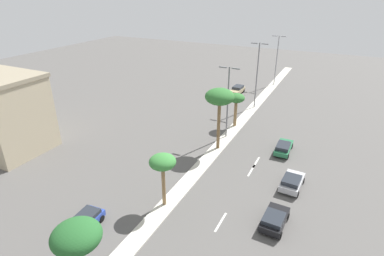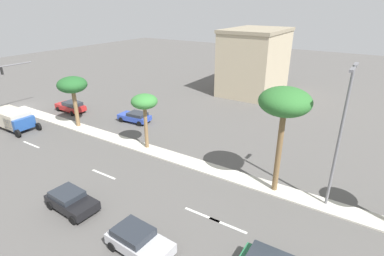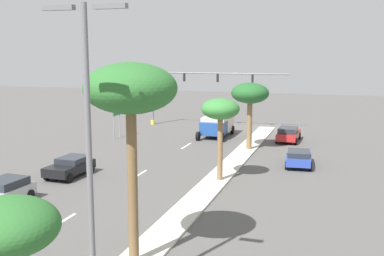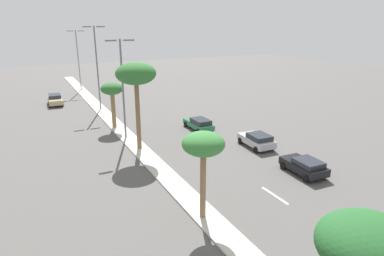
% 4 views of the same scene
% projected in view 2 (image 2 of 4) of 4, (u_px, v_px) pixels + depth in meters
% --- Properties ---
extents(ground_plane, '(160.00, 160.00, 0.00)m').
position_uv_depth(ground_plane, '(240.00, 179.00, 25.47)').
color(ground_plane, '#565451').
extents(median_curb, '(1.80, 87.71, 0.12)m').
position_uv_depth(median_curb, '(371.00, 220.00, 20.60)').
color(median_curb, beige).
rests_on(median_curb, ground).
extents(lane_stripe_inboard, '(0.20, 2.80, 0.01)m').
position_uv_depth(lane_stripe_inboard, '(31.00, 145.00, 31.63)').
color(lane_stripe_inboard, silver).
rests_on(lane_stripe_inboard, ground).
extents(lane_stripe_outboard, '(0.20, 2.80, 0.01)m').
position_uv_depth(lane_stripe_outboard, '(104.00, 174.00, 26.16)').
color(lane_stripe_outboard, silver).
rests_on(lane_stripe_outboard, ground).
extents(lane_stripe_rear, '(0.20, 2.80, 0.01)m').
position_uv_depth(lane_stripe_rear, '(202.00, 215.00, 21.18)').
color(lane_stripe_rear, silver).
rests_on(lane_stripe_rear, ground).
extents(lane_stripe_near, '(0.20, 2.80, 0.01)m').
position_uv_depth(lane_stripe_near, '(228.00, 225.00, 20.18)').
color(lane_stripe_near, silver).
rests_on(lane_stripe_near, ground).
extents(commercial_building, '(12.26, 8.40, 10.12)m').
position_uv_depth(commercial_building, '(255.00, 61.00, 48.36)').
color(commercial_building, tan).
rests_on(commercial_building, ground).
extents(palm_tree_outboard, '(3.36, 3.36, 5.97)m').
position_uv_depth(palm_tree_outboard, '(72.00, 86.00, 34.32)').
color(palm_tree_outboard, olive).
rests_on(palm_tree_outboard, median_curb).
extents(palm_tree_center, '(2.59, 2.59, 5.61)m').
position_uv_depth(palm_tree_center, '(144.00, 103.00, 29.01)').
color(palm_tree_center, olive).
rests_on(palm_tree_center, median_curb).
extents(palm_tree_left, '(3.74, 3.74, 8.32)m').
position_uv_depth(palm_tree_left, '(285.00, 104.00, 21.15)').
color(palm_tree_left, brown).
rests_on(palm_tree_left, median_curb).
extents(street_lamp_trailing, '(2.90, 0.24, 10.23)m').
position_uv_depth(street_lamp_trailing, '(341.00, 129.00, 19.90)').
color(street_lamp_trailing, slate).
rests_on(street_lamp_trailing, median_curb).
extents(sedan_red_right, '(2.11, 4.49, 1.46)m').
position_uv_depth(sedan_red_right, '(71.00, 106.00, 40.84)').
color(sedan_red_right, red).
rests_on(sedan_red_right, ground).
extents(sedan_blue_near, '(2.20, 4.17, 1.29)m').
position_uv_depth(sedan_blue_near, '(135.00, 117.00, 37.33)').
color(sedan_blue_near, '#2D47AD').
rests_on(sedan_blue_near, ground).
extents(sedan_silver_inboard, '(2.27, 4.15, 1.44)m').
position_uv_depth(sedan_silver_inboard, '(138.00, 241.00, 17.84)').
color(sedan_silver_inboard, '#B2B2B7').
rests_on(sedan_silver_inboard, ground).
extents(sedan_black_trailing, '(2.21, 3.99, 1.35)m').
position_uv_depth(sedan_black_trailing, '(71.00, 201.00, 21.50)').
color(sedan_black_trailing, black).
rests_on(sedan_black_trailing, ground).
extents(box_truck, '(2.71, 6.10, 2.18)m').
position_uv_depth(box_truck, '(14.00, 119.00, 35.15)').
color(box_truck, '#234C99').
rests_on(box_truck, ground).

